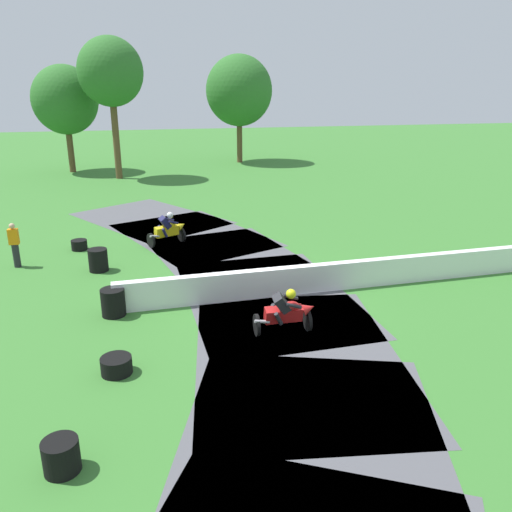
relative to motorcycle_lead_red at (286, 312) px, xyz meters
The scene contains 14 objects.
ground_plane 2.67m from the motorcycle_lead_red, 86.77° to the left, with size 120.00×120.00×0.00m, color #38752D.
track_asphalt 2.86m from the motorcycle_lead_red, 114.90° to the left, with size 10.22×30.32×0.01m.
safety_barrier 5.72m from the motorcycle_lead_red, 29.51° to the left, with size 0.30×19.10×0.90m, color white.
motorcycle_lead_red is the anchor object (origin of this frame).
motorcycle_chase_yellow 9.07m from the motorcycle_lead_red, 106.72° to the left, with size 1.70×1.24×1.42m.
tire_stack_near 6.58m from the motorcycle_lead_red, 141.24° to the right, with size 0.63×0.63×0.60m.
tire_stack_mid_a 4.48m from the motorcycle_lead_red, 166.24° to the right, with size 0.72×0.72×0.40m.
tire_stack_mid_b 5.03m from the motorcycle_lead_red, 154.35° to the left, with size 0.68×0.68×0.80m.
tire_stack_far 8.01m from the motorcycle_lead_red, 130.59° to the left, with size 0.67×0.67×0.80m.
tire_stack_extra_a 10.70m from the motorcycle_lead_red, 125.08° to the left, with size 0.62×0.62×0.40m.
track_marshal 10.81m from the motorcycle_lead_red, 138.75° to the left, with size 0.34×0.24×1.63m.
tree_far_left 29.92m from the motorcycle_lead_red, 106.86° to the left, with size 4.58×4.58×7.52m.
tree_far_right 26.13m from the motorcycle_lead_red, 101.67° to the left, with size 4.22×4.22×9.17m.
tree_mid_rise 31.16m from the motorcycle_lead_red, 81.85° to the left, with size 5.25×5.25×8.41m.
Camera 1 is at (-3.54, -14.55, 6.40)m, focal length 36.35 mm.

